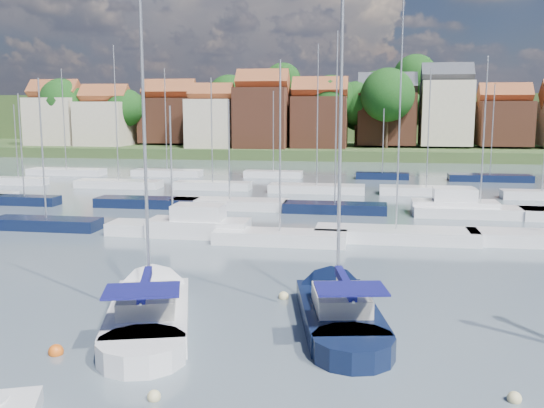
# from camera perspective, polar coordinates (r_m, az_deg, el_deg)

# --- Properties ---
(ground) EXTENTS (260.00, 260.00, 0.00)m
(ground) POSITION_cam_1_polar(r_m,az_deg,el_deg) (61.11, 3.16, 0.63)
(ground) COLOR #404F57
(ground) RESTS_ON ground
(sailboat_centre) EXTENTS (6.51, 12.39, 16.27)m
(sailboat_centre) POSITION_cam_1_polar(r_m,az_deg,el_deg) (27.33, -11.27, -9.28)
(sailboat_centre) COLOR silver
(sailboat_centre) RESTS_ON ground
(sailboat_navy) EXTENTS (5.15, 11.74, 15.76)m
(sailboat_navy) POSITION_cam_1_polar(r_m,az_deg,el_deg) (26.92, 5.90, -9.42)
(sailboat_navy) COLOR black
(sailboat_navy) RESTS_ON ground
(buoy_c) EXTENTS (0.55, 0.55, 0.55)m
(buoy_c) POSITION_cam_1_polar(r_m,az_deg,el_deg) (23.97, -19.66, -13.18)
(buoy_c) COLOR #D85914
(buoy_c) RESTS_ON ground
(buoy_d) EXTENTS (0.43, 0.43, 0.43)m
(buoy_d) POSITION_cam_1_polar(r_m,az_deg,el_deg) (19.83, -11.04, -17.63)
(buoy_d) COLOR beige
(buoy_d) RESTS_ON ground
(buoy_e) EXTENTS (0.48, 0.48, 0.48)m
(buoy_e) POSITION_cam_1_polar(r_m,az_deg,el_deg) (28.79, 1.09, -8.89)
(buoy_e) COLOR beige
(buoy_e) RESTS_ON ground
(buoy_f) EXTENTS (0.44, 0.44, 0.44)m
(buoy_f) POSITION_cam_1_polar(r_m,az_deg,el_deg) (20.75, 21.83, -16.88)
(buoy_f) COLOR beige
(buoy_f) RESTS_ON ground
(marina_field) EXTENTS (79.62, 41.41, 15.93)m
(marina_field) POSITION_cam_1_polar(r_m,az_deg,el_deg) (56.09, 4.56, 0.31)
(marina_field) COLOR silver
(marina_field) RESTS_ON ground
(far_shore_town) EXTENTS (212.46, 90.00, 22.27)m
(far_shore_town) POSITION_cam_1_polar(r_m,az_deg,el_deg) (152.90, 7.81, 7.28)
(far_shore_town) COLOR #3C4D26
(far_shore_town) RESTS_ON ground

